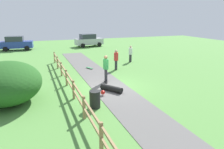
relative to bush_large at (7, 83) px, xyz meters
name	(u,v)px	position (x,y,z in m)	size (l,w,h in m)	color
ground_plane	(109,87)	(6.03, 0.52, -1.12)	(60.00, 60.00, 0.00)	#568E42
asphalt_path	(109,87)	(6.03, 0.52, -1.11)	(2.40, 28.00, 0.02)	#605E5B
wooden_fence	(70,81)	(3.43, 0.52, -0.46)	(0.12, 18.12, 1.10)	#997A51
bush_large	(7,83)	(0.00, 0.00, 0.00)	(3.66, 4.39, 2.25)	#23561E
trash_bin	(95,99)	(4.23, -2.34, -0.67)	(0.56, 0.56, 0.90)	black
skater_riding	(106,67)	(6.17, 1.53, -0.02)	(0.48, 0.82, 1.93)	black
skater_fallen	(111,89)	(5.80, -0.44, -0.92)	(1.44, 1.46, 0.36)	black
skateboard_loose	(89,68)	(6.07, 5.79, -1.03)	(0.52, 0.81, 0.08)	#338C4C
bystander_white	(130,53)	(10.76, 7.15, -0.20)	(0.53, 0.53, 1.68)	#2D2D33
bystander_red	(116,59)	(8.19, 4.68, -0.15)	(0.51, 0.51, 1.76)	#2D2D33
parked_car_blue	(16,43)	(-0.62, 19.83, -0.16)	(4.33, 2.28, 1.92)	#283D99
parked_car_silver	(89,40)	(9.66, 19.82, -0.16)	(4.38, 2.41, 1.92)	#B7B7BC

